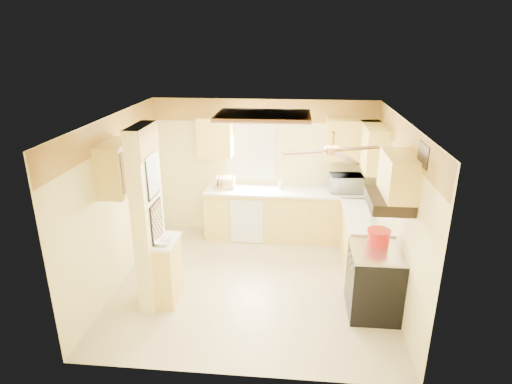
# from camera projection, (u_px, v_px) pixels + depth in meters

# --- Properties ---
(floor) EXTENTS (4.00, 4.00, 0.00)m
(floor) POSITION_uv_depth(u_px,v_px,m) (253.00, 283.00, 6.51)
(floor) COLOR #C4B188
(floor) RESTS_ON ground
(ceiling) EXTENTS (4.00, 4.00, 0.00)m
(ceiling) POSITION_uv_depth(u_px,v_px,m) (253.00, 119.00, 5.65)
(ceiling) COLOR white
(ceiling) RESTS_ON wall_back
(wall_back) EXTENTS (4.00, 0.00, 4.00)m
(wall_back) POSITION_uv_depth(u_px,v_px,m) (264.00, 168.00, 7.85)
(wall_back) COLOR #F7E697
(wall_back) RESTS_ON floor
(wall_front) EXTENTS (4.00, 0.00, 4.00)m
(wall_front) POSITION_uv_depth(u_px,v_px,m) (234.00, 277.00, 4.30)
(wall_front) COLOR #F7E697
(wall_front) RESTS_ON floor
(wall_left) EXTENTS (0.00, 3.80, 3.80)m
(wall_left) POSITION_uv_depth(u_px,v_px,m) (117.00, 202.00, 6.25)
(wall_left) COLOR #F7E697
(wall_left) RESTS_ON floor
(wall_right) EXTENTS (0.00, 3.80, 3.80)m
(wall_right) POSITION_uv_depth(u_px,v_px,m) (397.00, 212.00, 5.90)
(wall_right) COLOR #F7E697
(wall_right) RESTS_ON floor
(wallpaper_border) EXTENTS (4.00, 0.02, 0.40)m
(wallpaper_border) POSITION_uv_depth(u_px,v_px,m) (264.00, 111.00, 7.47)
(wallpaper_border) COLOR #ECB545
(wallpaper_border) RESTS_ON wall_back
(partition_column) EXTENTS (0.20, 0.70, 2.50)m
(partition_column) POSITION_uv_depth(u_px,v_px,m) (148.00, 218.00, 5.68)
(partition_column) COLOR #F7E697
(partition_column) RESTS_ON floor
(partition_ledge) EXTENTS (0.25, 0.55, 0.90)m
(partition_ledge) POSITION_uv_depth(u_px,v_px,m) (169.00, 272.00, 5.94)
(partition_ledge) COLOR #FFDA67
(partition_ledge) RESTS_ON floor
(ledge_top) EXTENTS (0.28, 0.58, 0.04)m
(ledge_top) POSITION_uv_depth(u_px,v_px,m) (166.00, 241.00, 5.78)
(ledge_top) COLOR white
(ledge_top) RESTS_ON partition_ledge
(lower_cabinets_back) EXTENTS (3.00, 0.60, 0.90)m
(lower_cabinets_back) POSITION_uv_depth(u_px,v_px,m) (289.00, 215.00, 7.80)
(lower_cabinets_back) COLOR #FFDA67
(lower_cabinets_back) RESTS_ON floor
(lower_cabinets_right) EXTENTS (0.60, 1.40, 0.90)m
(lower_cabinets_right) POSITION_uv_depth(u_px,v_px,m) (364.00, 243.00, 6.76)
(lower_cabinets_right) COLOR #FFDA67
(lower_cabinets_right) RESTS_ON floor
(countertop_back) EXTENTS (3.04, 0.64, 0.04)m
(countertop_back) POSITION_uv_depth(u_px,v_px,m) (290.00, 191.00, 7.63)
(countertop_back) COLOR white
(countertop_back) RESTS_ON lower_cabinets_back
(countertop_right) EXTENTS (0.64, 1.44, 0.04)m
(countertop_right) POSITION_uv_depth(u_px,v_px,m) (366.00, 216.00, 6.60)
(countertop_right) COLOR white
(countertop_right) RESTS_ON lower_cabinets_right
(dishwasher_panel) EXTENTS (0.58, 0.02, 0.80)m
(dishwasher_panel) POSITION_uv_depth(u_px,v_px,m) (247.00, 222.00, 7.59)
(dishwasher_panel) COLOR white
(dishwasher_panel) RESTS_ON lower_cabinets_back
(window) EXTENTS (0.92, 0.02, 1.02)m
(window) POSITION_uv_depth(u_px,v_px,m) (250.00, 152.00, 7.76)
(window) COLOR white
(window) RESTS_ON wall_back
(upper_cab_back_left) EXTENTS (0.60, 0.35, 0.70)m
(upper_cab_back_left) POSITION_uv_depth(u_px,v_px,m) (215.00, 137.00, 7.56)
(upper_cab_back_left) COLOR #FFDA67
(upper_cab_back_left) RESTS_ON wall_back
(upper_cab_back_right) EXTENTS (0.90, 0.35, 0.70)m
(upper_cab_back_right) POSITION_uv_depth(u_px,v_px,m) (353.00, 140.00, 7.35)
(upper_cab_back_right) COLOR #FFDA67
(upper_cab_back_right) RESTS_ON wall_back
(upper_cab_right) EXTENTS (0.35, 1.00, 0.70)m
(upper_cab_right) POSITION_uv_depth(u_px,v_px,m) (374.00, 147.00, 6.88)
(upper_cab_right) COLOR #FFDA67
(upper_cab_right) RESTS_ON wall_right
(upper_cab_left_wall) EXTENTS (0.35, 0.75, 0.70)m
(upper_cab_left_wall) POSITION_uv_depth(u_px,v_px,m) (118.00, 168.00, 5.80)
(upper_cab_left_wall) COLOR #FFDA67
(upper_cab_left_wall) RESTS_ON wall_left
(upper_cab_over_stove) EXTENTS (0.35, 0.76, 0.52)m
(upper_cab_over_stove) POSITION_uv_depth(u_px,v_px,m) (399.00, 175.00, 5.16)
(upper_cab_over_stove) COLOR #FFDA67
(upper_cab_over_stove) RESTS_ON wall_right
(stove) EXTENTS (0.68, 0.77, 0.92)m
(stove) POSITION_uv_depth(u_px,v_px,m) (374.00, 281.00, 5.69)
(stove) COLOR black
(stove) RESTS_ON floor
(range_hood) EXTENTS (0.50, 0.76, 0.14)m
(range_hood) POSITION_uv_depth(u_px,v_px,m) (388.00, 200.00, 5.28)
(range_hood) COLOR black
(range_hood) RESTS_ON upper_cab_over_stove
(poster_menu) EXTENTS (0.02, 0.42, 0.57)m
(poster_menu) POSITION_uv_depth(u_px,v_px,m) (153.00, 176.00, 5.47)
(poster_menu) COLOR black
(poster_menu) RESTS_ON partition_column
(poster_nashville) EXTENTS (0.02, 0.42, 0.57)m
(poster_nashville) POSITION_uv_depth(u_px,v_px,m) (157.00, 222.00, 5.69)
(poster_nashville) COLOR black
(poster_nashville) RESTS_ON partition_column
(ceiling_light_panel) EXTENTS (1.35, 0.95, 0.06)m
(ceiling_light_panel) POSITION_uv_depth(u_px,v_px,m) (263.00, 116.00, 6.12)
(ceiling_light_panel) COLOR brown
(ceiling_light_panel) RESTS_ON ceiling
(ceiling_fan) EXTENTS (1.15, 1.15, 0.26)m
(ceiling_fan) POSITION_uv_depth(u_px,v_px,m) (332.00, 150.00, 4.98)
(ceiling_fan) COLOR gold
(ceiling_fan) RESTS_ON ceiling
(vent_grate) EXTENTS (0.02, 0.40, 0.25)m
(vent_grate) POSITION_uv_depth(u_px,v_px,m) (424.00, 155.00, 4.70)
(vent_grate) COLOR black
(vent_grate) RESTS_ON wall_right
(microwave) EXTENTS (0.59, 0.43, 0.31)m
(microwave) POSITION_uv_depth(u_px,v_px,m) (346.00, 183.00, 7.51)
(microwave) COLOR white
(microwave) RESTS_ON countertop_back
(bowl) EXTENTS (0.22, 0.22, 0.05)m
(bowl) POSITION_uv_depth(u_px,v_px,m) (163.00, 243.00, 5.64)
(bowl) COLOR white
(bowl) RESTS_ON ledge_top
(dutch_oven) EXTENTS (0.31, 0.31, 0.21)m
(dutch_oven) POSITION_uv_depth(u_px,v_px,m) (378.00, 237.00, 5.68)
(dutch_oven) COLOR red
(dutch_oven) RESTS_ON stove
(kettle) EXTENTS (0.13, 0.13, 0.20)m
(kettle) POSITION_uv_depth(u_px,v_px,m) (373.00, 216.00, 6.29)
(kettle) COLOR silver
(kettle) RESTS_ON countertop_right
(dish_rack) EXTENTS (0.35, 0.26, 0.20)m
(dish_rack) POSITION_uv_depth(u_px,v_px,m) (225.00, 184.00, 7.74)
(dish_rack) COLOR tan
(dish_rack) RESTS_ON countertop_back
(utensil_crock) EXTENTS (0.10, 0.10, 0.19)m
(utensil_crock) POSITION_uv_depth(u_px,v_px,m) (281.00, 185.00, 7.70)
(utensil_crock) COLOR white
(utensil_crock) RESTS_ON countertop_back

